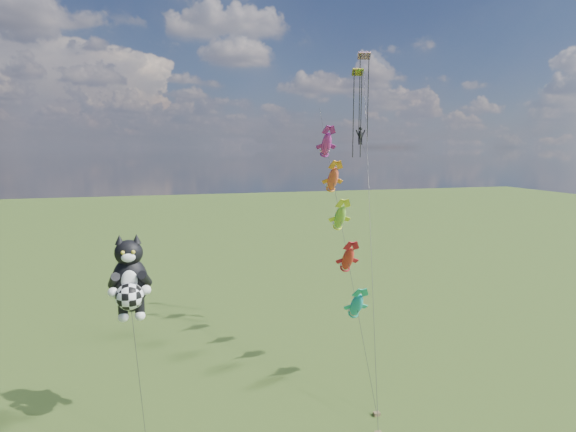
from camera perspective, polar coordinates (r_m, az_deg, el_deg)
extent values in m
cylinder|color=black|center=(30.69, -17.29, -17.46)|extent=(0.66, 2.68, 7.09)
ellipsoid|color=black|center=(30.46, -18.20, -7.49)|extent=(2.43, 2.14, 3.08)
ellipsoid|color=black|center=(29.94, -18.36, -4.16)|extent=(1.91, 1.79, 1.56)
cone|color=black|center=(29.81, -19.35, -2.66)|extent=(0.64, 0.64, 0.58)
cone|color=black|center=(29.76, -17.51, -2.59)|extent=(0.64, 0.64, 0.58)
ellipsoid|color=white|center=(29.36, -18.41, -4.69)|extent=(0.87, 0.56, 0.56)
ellipsoid|color=white|center=(29.69, -18.28, -7.32)|extent=(1.02, 0.56, 1.27)
sphere|color=gold|center=(29.24, -19.01, -4.13)|extent=(0.23, 0.23, 0.23)
sphere|color=gold|center=(29.21, -17.87, -4.09)|extent=(0.23, 0.23, 0.23)
sphere|color=white|center=(29.62, -20.05, -8.50)|extent=(0.58, 0.58, 0.58)
sphere|color=white|center=(29.52, -16.47, -8.40)|extent=(0.58, 0.58, 0.58)
sphere|color=white|center=(30.96, -18.94, -11.28)|extent=(0.62, 0.62, 0.62)
sphere|color=white|center=(30.91, -17.13, -11.23)|extent=(0.62, 0.62, 0.62)
sphere|color=white|center=(29.35, -18.27, -9.06)|extent=(1.58, 1.58, 1.58)
cube|color=brown|center=(33.26, 10.47, -22.06)|extent=(0.40, 0.30, 0.22)
cylinder|color=black|center=(36.86, 6.57, -2.18)|extent=(1.52, 15.77, 20.11)
ellipsoid|color=#1994BF|center=(34.74, 8.11, -10.39)|extent=(1.01, 2.20, 2.40)
ellipsoid|color=#E54319|center=(36.00, 7.10, -5.05)|extent=(1.01, 2.20, 2.40)
ellipsoid|color=green|center=(37.56, 6.18, -0.12)|extent=(1.01, 2.20, 2.40)
ellipsoid|color=red|center=(39.39, 5.34, 4.39)|extent=(1.01, 2.20, 2.40)
ellipsoid|color=#D8339D|center=(41.45, 4.57, 8.47)|extent=(1.01, 2.20, 2.40)
cylinder|color=black|center=(35.49, 9.66, 0.08)|extent=(5.84, 16.08, 23.44)
cube|color=#128F14|center=(40.98, 8.26, 16.54)|extent=(1.04, 0.88, 0.58)
cylinder|color=black|center=(40.49, 7.74, 11.62)|extent=(0.08, 0.08, 7.08)
cylinder|color=black|center=(40.74, 8.57, 11.58)|extent=(0.08, 0.08, 7.08)
cube|color=#3137C0|center=(44.36, 9.03, 18.25)|extent=(1.22, 0.99, 0.62)
cylinder|color=black|center=(43.69, 8.45, 13.38)|extent=(0.08, 0.08, 7.61)
cylinder|color=black|center=(44.00, 9.37, 13.32)|extent=(0.08, 0.08, 7.61)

